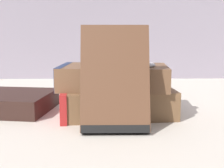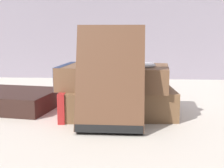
% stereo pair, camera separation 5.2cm
% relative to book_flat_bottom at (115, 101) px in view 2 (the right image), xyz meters
% --- Properties ---
extents(ground_plane, '(3.00, 3.00, 0.00)m').
position_rel_book_flat_bottom_xyz_m(ground_plane, '(-0.00, -0.01, -0.03)').
color(ground_plane, beige).
extents(book_flat_bottom, '(0.22, 0.15, 0.05)m').
position_rel_book_flat_bottom_xyz_m(book_flat_bottom, '(0.00, 0.00, 0.00)').
color(book_flat_bottom, brown).
rests_on(book_flat_bottom, ground_plane).
extents(book_flat_top, '(0.21, 0.13, 0.04)m').
position_rel_book_flat_bottom_xyz_m(book_flat_top, '(-0.01, -0.00, 0.05)').
color(book_flat_top, brown).
rests_on(book_flat_top, book_flat_bottom).
extents(book_leaning_front, '(0.11, 0.06, 0.17)m').
position_rel_book_flat_bottom_xyz_m(book_leaning_front, '(-0.01, -0.10, 0.05)').
color(book_leaning_front, brown).
rests_on(book_leaning_front, ground_plane).
extents(pocket_watch, '(0.05, 0.06, 0.01)m').
position_rel_book_flat_bottom_xyz_m(pocket_watch, '(0.05, -0.02, 0.07)').
color(pocket_watch, silver).
rests_on(pocket_watch, book_flat_top).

